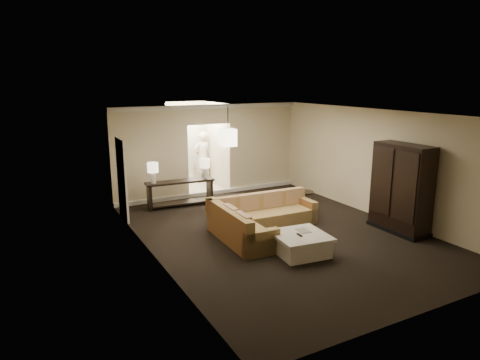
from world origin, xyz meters
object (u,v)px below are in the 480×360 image
armoire (401,190)px  person (203,155)px  sectional_sofa (258,219)px  drink_table (304,198)px  coffee_table (300,244)px  console_table (180,191)px

armoire → person: bearing=107.5°
sectional_sofa → armoire: bearing=-24.7°
armoire → drink_table: 2.53m
person → coffee_table: bearing=82.7°
console_table → sectional_sofa: bearing=-69.5°
console_table → coffee_table: bearing=-73.6°
console_table → armoire: size_ratio=0.94×
coffee_table → armoire: size_ratio=0.56×
sectional_sofa → drink_table: bearing=22.0°
console_table → person: (1.73, 2.40, 0.54)m
coffee_table → sectional_sofa: bearing=94.6°
coffee_table → armoire: (2.88, 0.03, 0.78)m
sectional_sofa → armoire: armoire is taller
sectional_sofa → coffee_table: (0.12, -1.52, -0.10)m
armoire → person: armoire is taller
coffee_table → armoire: armoire is taller
armoire → person: size_ratio=1.06×
armoire → person: 7.10m
console_table → person: person is taller
sectional_sofa → drink_table: (1.83, 0.67, 0.12)m
drink_table → coffee_table: bearing=-127.9°
sectional_sofa → coffee_table: size_ratio=2.32×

